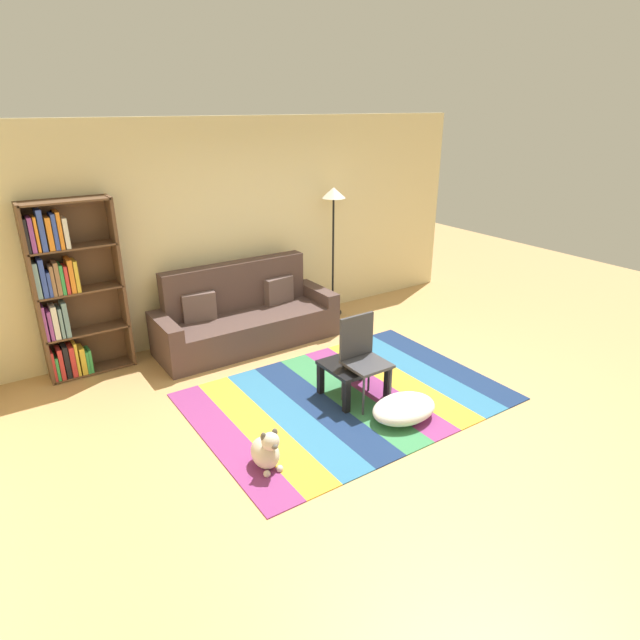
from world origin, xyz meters
TOP-DOWN VIEW (x-y plane):
  - ground_plane at (0.00, 0.00)m, footprint 14.00×14.00m
  - back_wall at (0.00, 2.55)m, footprint 6.80×0.10m
  - rug at (-0.09, 0.19)m, footprint 3.08×2.18m
  - couch at (-0.34, 2.02)m, footprint 2.26×0.80m
  - bookshelf at (-2.25, 2.30)m, footprint 0.90×0.28m
  - coffee_table at (-0.01, 0.19)m, footprint 0.61×0.53m
  - pouf at (0.11, -0.44)m, footprint 0.67×0.48m
  - dog at (-1.34, -0.35)m, footprint 0.22×0.35m
  - standing_lamp at (1.17, 2.25)m, footprint 0.32×0.32m
  - tv_remote at (-0.01, 0.27)m, footprint 0.10×0.15m
  - folding_chair at (0.00, 0.09)m, footprint 0.40×0.40m

SIDE VIEW (x-z plane):
  - ground_plane at x=0.00m, z-range 0.00..0.00m
  - rug at x=-0.09m, z-range 0.00..0.01m
  - pouf at x=0.11m, z-range 0.01..0.22m
  - dog at x=-1.34m, z-range -0.04..0.36m
  - coffee_table at x=-0.01m, z-range 0.12..0.49m
  - couch at x=-0.34m, z-range -0.16..0.84m
  - tv_remote at x=-0.01m, z-range 0.38..0.40m
  - folding_chair at x=0.00m, z-range 0.08..0.98m
  - bookshelf at x=-2.25m, z-range -0.01..1.93m
  - back_wall at x=0.00m, z-range 0.00..2.70m
  - standing_lamp at x=1.17m, z-range 0.60..2.40m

